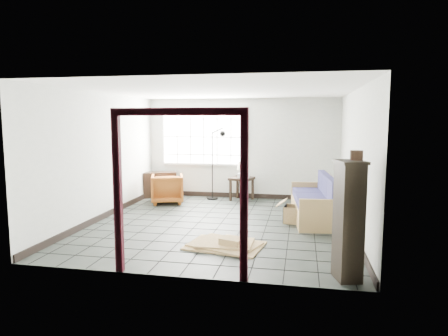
% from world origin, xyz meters
% --- Properties ---
extents(ground, '(5.50, 5.50, 0.00)m').
position_xyz_m(ground, '(0.00, 0.00, 0.00)').
color(ground, black).
rests_on(ground, ground).
extents(room_shell, '(5.02, 5.52, 2.61)m').
position_xyz_m(room_shell, '(0.00, 0.03, 1.68)').
color(room_shell, '#AEB4AD').
rests_on(room_shell, ground).
extents(window_panel, '(2.32, 0.08, 1.52)m').
position_xyz_m(window_panel, '(-1.00, 2.70, 1.60)').
color(window_panel, silver).
rests_on(window_panel, ground).
extents(doorway_trim, '(1.80, 0.08, 2.20)m').
position_xyz_m(doorway_trim, '(0.00, -2.70, 1.38)').
color(doorway_trim, '#380C16').
rests_on(doorway_trim, ground).
extents(futon_sofa, '(0.98, 2.14, 0.92)m').
position_xyz_m(futon_sofa, '(1.88, 0.71, 0.33)').
color(futon_sofa, olive).
rests_on(futon_sofa, ground).
extents(armchair, '(0.95, 0.92, 0.78)m').
position_xyz_m(armchair, '(-1.70, 1.71, 0.39)').
color(armchair, brown).
rests_on(armchair, ground).
extents(side_table, '(0.66, 0.66, 0.59)m').
position_xyz_m(side_table, '(0.06, 2.40, 0.49)').
color(side_table, black).
rests_on(side_table, ground).
extents(table_lamp, '(0.28, 0.28, 0.40)m').
position_xyz_m(table_lamp, '(0.07, 2.36, 0.87)').
color(table_lamp, black).
rests_on(table_lamp, side_table).
extents(projector, '(0.31, 0.24, 0.10)m').
position_xyz_m(projector, '(0.10, 2.38, 0.64)').
color(projector, silver).
rests_on(projector, side_table).
extents(floor_lamp, '(0.54, 0.34, 1.85)m').
position_xyz_m(floor_lamp, '(-0.58, 2.38, 0.99)').
color(floor_lamp, black).
rests_on(floor_lamp, ground).
extents(console_shelf, '(0.93, 0.66, 0.67)m').
position_xyz_m(console_shelf, '(-2.15, 2.40, 0.34)').
color(console_shelf, black).
rests_on(console_shelf, ground).
extents(tall_shelf, '(0.42, 0.49, 1.54)m').
position_xyz_m(tall_shelf, '(2.15, -2.40, 0.79)').
color(tall_shelf, black).
rests_on(tall_shelf, ground).
extents(pot, '(0.20, 0.20, 0.12)m').
position_xyz_m(pot, '(2.22, -2.33, 1.60)').
color(pot, black).
rests_on(pot, tall_shelf).
extents(open_box, '(0.85, 0.48, 0.46)m').
position_xyz_m(open_box, '(1.48, 0.39, 0.17)').
color(open_box, olive).
rests_on(open_box, ground).
extents(cardboard_pile, '(1.32, 1.10, 0.17)m').
position_xyz_m(cardboard_pile, '(0.37, -1.40, 0.05)').
color(cardboard_pile, olive).
rests_on(cardboard_pile, ground).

